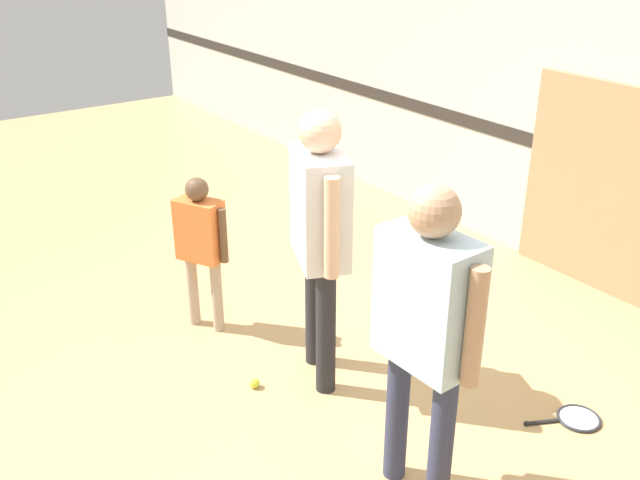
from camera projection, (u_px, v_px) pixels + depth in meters
ground_plane at (338, 390)px, 4.55m from camera, size 16.00×16.00×0.00m
wall_back at (622, 88)px, 5.23m from camera, size 16.00×0.07×3.20m
person_instructor at (320, 222)px, 4.24m from camera, size 0.63×0.44×1.77m
person_student_left at (201, 238)px, 4.95m from camera, size 0.39×0.31×1.15m
person_student_right at (427, 317)px, 3.32m from camera, size 0.65×0.28×1.71m
racket_spare_on_floor at (409, 292)px, 5.69m from camera, size 0.35×0.51×0.03m
racket_second_spare at (575, 419)px, 4.27m from camera, size 0.35×0.49×0.03m
tennis_ball_near_instructor at (255, 383)px, 4.55m from camera, size 0.07×0.07×0.07m
tennis_ball_by_spare_racket at (434, 286)px, 5.73m from camera, size 0.07×0.07×0.07m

